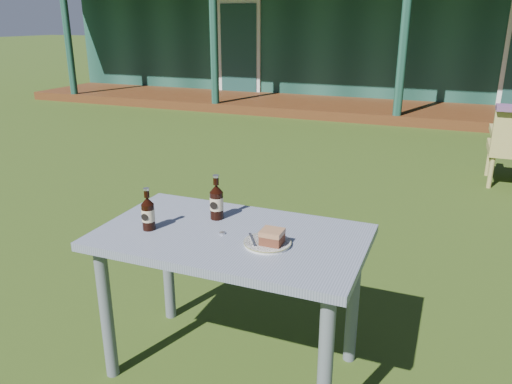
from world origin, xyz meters
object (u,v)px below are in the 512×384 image
at_px(plate, 267,243).
at_px(cola_bottle_far, 148,213).
at_px(cafe_table, 232,254).
at_px(cola_bottle_near, 217,201).
at_px(cake_slice, 272,237).

distance_m(plate, cola_bottle_far, 0.57).
relative_size(cafe_table, cola_bottle_near, 5.48).
bearing_deg(cafe_table, plate, -14.89).
xyz_separation_m(cafe_table, cake_slice, (0.22, -0.06, 0.15)).
bearing_deg(plate, cafe_table, 165.11).
bearing_deg(cola_bottle_near, cake_slice, -28.94).
distance_m(plate, cola_bottle_near, 0.39).
relative_size(plate, cola_bottle_near, 0.93).
height_order(cafe_table, plate, plate).
relative_size(cake_slice, cola_bottle_near, 0.42).
height_order(cafe_table, cola_bottle_near, cola_bottle_near).
relative_size(plate, cola_bottle_far, 1.03).
bearing_deg(cake_slice, plate, 159.58).
xyz_separation_m(cafe_table, plate, (0.19, -0.05, 0.11)).
bearing_deg(cola_bottle_near, plate, -29.50).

